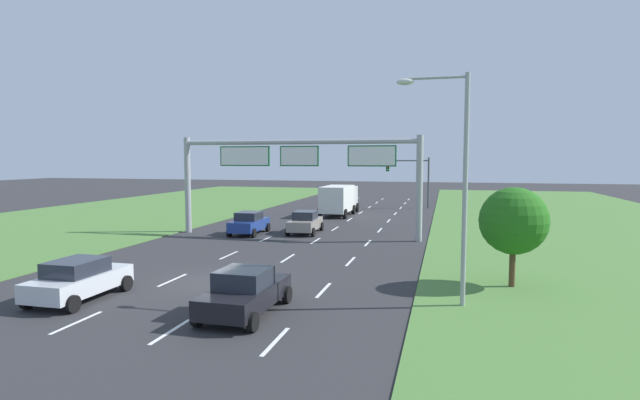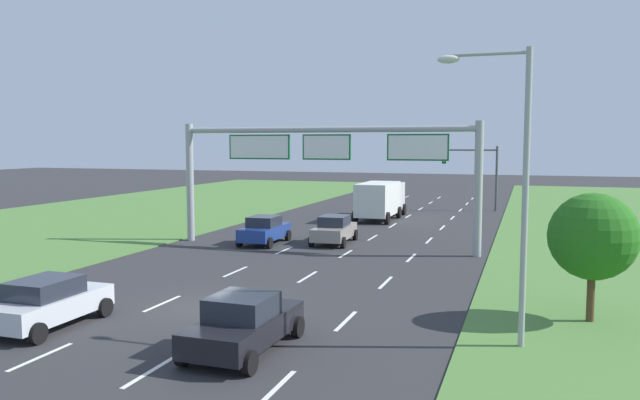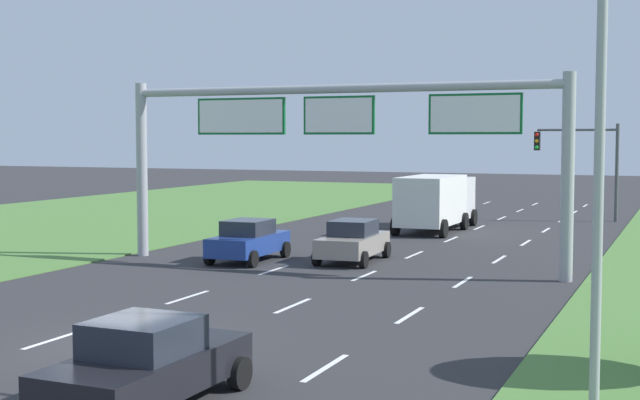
% 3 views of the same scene
% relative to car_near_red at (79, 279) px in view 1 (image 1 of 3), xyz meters
% --- Properties ---
extents(ground_plane, '(200.00, 200.00, 0.00)m').
position_rel_car_near_red_xyz_m(ground_plane, '(3.60, 3.67, -0.81)').
color(ground_plane, '#2D2D30').
extents(grass_verge_left, '(24.00, 120.00, 0.06)m').
position_rel_car_near_red_xyz_m(grass_verge_left, '(-17.40, 13.67, -0.78)').
color(grass_verge_left, '#4C7A38').
rests_on(grass_verge_left, ground_plane).
extents(lane_dashes_inner_left, '(0.14, 68.40, 0.01)m').
position_rel_car_near_red_xyz_m(lane_dashes_inner_left, '(1.85, 18.67, -0.80)').
color(lane_dashes_inner_left, white).
rests_on(lane_dashes_inner_left, ground_plane).
extents(lane_dashes_inner_right, '(0.14, 68.40, 0.01)m').
position_rel_car_near_red_xyz_m(lane_dashes_inner_right, '(5.35, 18.67, -0.80)').
color(lane_dashes_inner_right, white).
rests_on(lane_dashes_inner_right, ground_plane).
extents(lane_dashes_slip, '(0.14, 68.40, 0.01)m').
position_rel_car_near_red_xyz_m(lane_dashes_slip, '(8.85, 18.67, -0.80)').
color(lane_dashes_slip, white).
rests_on(lane_dashes_slip, ground_plane).
extents(car_near_red, '(2.16, 4.17, 1.59)m').
position_rel_car_near_red_xyz_m(car_near_red, '(0.00, 0.00, 0.00)').
color(car_near_red, silver).
rests_on(car_near_red, ground_plane).
extents(car_lead_silver, '(2.11, 4.16, 1.62)m').
position_rel_car_near_red_xyz_m(car_lead_silver, '(-0.08, 17.38, 0.01)').
color(car_lead_silver, navy).
rests_on(car_lead_silver, ground_plane).
extents(car_mid_lane, '(2.23, 4.28, 1.63)m').
position_rel_car_near_red_xyz_m(car_mid_lane, '(3.72, 18.84, 0.00)').
color(car_mid_lane, gray).
rests_on(car_mid_lane, ground_plane).
extents(car_far_ahead, '(2.23, 4.43, 1.62)m').
position_rel_car_near_red_xyz_m(car_far_ahead, '(6.94, -0.11, -0.01)').
color(car_far_ahead, black).
rests_on(car_far_ahead, ground_plane).
extents(box_truck, '(2.74, 7.55, 2.86)m').
position_rel_car_near_red_xyz_m(box_truck, '(3.65, 31.20, 0.78)').
color(box_truck, silver).
rests_on(box_truck, ground_plane).
extents(sign_gantry, '(17.24, 0.44, 7.00)m').
position_rel_car_near_red_xyz_m(sign_gantry, '(3.69, 17.14, 4.16)').
color(sign_gantry, '#9EA0A5').
rests_on(sign_gantry, ground_plane).
extents(traffic_light_mast, '(4.76, 0.49, 5.60)m').
position_rel_car_near_red_xyz_m(traffic_light_mast, '(9.86, 40.02, 3.06)').
color(traffic_light_mast, '#47494F').
rests_on(traffic_light_mast, ground_plane).
extents(street_lamp, '(2.61, 0.32, 8.50)m').
position_rel_car_near_red_xyz_m(street_lamp, '(13.98, 2.65, 4.27)').
color(street_lamp, '#9EA0A5').
rests_on(street_lamp, ground_plane).
extents(roadside_tree_near, '(2.83, 2.83, 4.27)m').
position_rel_car_near_red_xyz_m(roadside_tree_near, '(16.47, 6.00, 2.04)').
color(roadside_tree_near, '#513823').
rests_on(roadside_tree_near, ground_plane).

